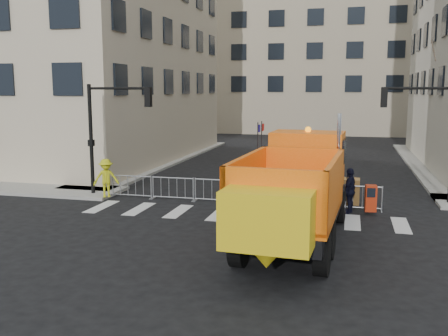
% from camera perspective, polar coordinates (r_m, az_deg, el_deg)
% --- Properties ---
extents(ground, '(120.00, 120.00, 0.00)m').
position_cam_1_polar(ground, '(15.55, -1.78, -10.33)').
color(ground, black).
rests_on(ground, ground).
extents(sidewalk_back, '(64.00, 5.00, 0.15)m').
position_cam_1_polar(sidewalk_back, '(23.52, 3.91, -3.51)').
color(sidewalk_back, gray).
rests_on(sidewalk_back, ground).
extents(building_far, '(30.00, 18.00, 24.00)m').
position_cam_1_polar(building_far, '(66.59, 10.94, 14.68)').
color(building_far, tan).
rests_on(building_far, ground).
extents(traffic_light_left, '(0.18, 0.18, 5.40)m').
position_cam_1_polar(traffic_light_left, '(24.86, -14.94, 3.02)').
color(traffic_light_left, black).
rests_on(traffic_light_left, ground).
extents(crowd_barriers, '(12.60, 0.60, 1.10)m').
position_cam_1_polar(crowd_barriers, '(22.70, 1.65, -2.72)').
color(crowd_barriers, '#9EA0A5').
rests_on(crowd_barriers, ground).
extents(plow_truck, '(3.84, 11.30, 4.32)m').
position_cam_1_polar(plow_truck, '(16.70, 8.26, -2.24)').
color(plow_truck, black).
rests_on(plow_truck, ground).
extents(cop_a, '(0.83, 0.63, 2.07)m').
position_cam_1_polar(cop_a, '(21.53, 11.38, -2.22)').
color(cop_a, black).
rests_on(cop_a, ground).
extents(cop_b, '(0.96, 0.81, 1.73)m').
position_cam_1_polar(cop_b, '(21.59, 9.84, -2.59)').
color(cop_b, black).
rests_on(cop_b, ground).
extents(cop_c, '(0.78, 1.22, 1.92)m').
position_cam_1_polar(cop_c, '(21.52, 14.18, -2.52)').
color(cop_c, black).
rests_on(cop_c, ground).
extents(worker, '(1.34, 1.17, 1.80)m').
position_cam_1_polar(worker, '(23.96, -13.32, -1.12)').
color(worker, gold).
rests_on(worker, sidewalk_back).
extents(newspaper_box, '(0.49, 0.44, 1.10)m').
position_cam_1_polar(newspaper_box, '(21.50, 16.42, -3.33)').
color(newspaper_box, '#AA270D').
rests_on(newspaper_box, sidewalk_back).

